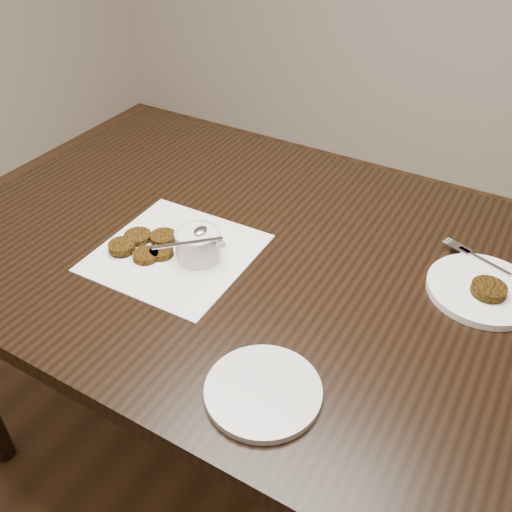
% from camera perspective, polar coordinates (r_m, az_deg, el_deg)
% --- Properties ---
extents(floor, '(4.00, 4.00, 0.00)m').
position_cam_1_polar(floor, '(1.72, -2.58, -22.07)').
color(floor, '#54341C').
rests_on(floor, ground).
extents(table, '(1.50, 0.97, 0.75)m').
position_cam_1_polar(table, '(1.47, 1.24, -11.46)').
color(table, black).
rests_on(table, floor).
extents(napkin, '(0.33, 0.33, 0.00)m').
position_cam_1_polar(napkin, '(1.22, -8.23, 0.32)').
color(napkin, white).
rests_on(napkin, table).
extents(sauce_ramekin, '(0.16, 0.16, 0.13)m').
position_cam_1_polar(sauce_ramekin, '(1.16, -6.08, 2.53)').
color(sauce_ramekin, silver).
rests_on(sauce_ramekin, napkin).
extents(patty_cluster, '(0.20, 0.20, 0.02)m').
position_cam_1_polar(patty_cluster, '(1.23, -10.95, 0.95)').
color(patty_cluster, '#623C0C').
rests_on(patty_cluster, napkin).
extents(plate_with_patty, '(0.28, 0.28, 0.03)m').
position_cam_1_polar(plate_with_patty, '(1.19, 22.38, -2.92)').
color(plate_with_patty, white).
rests_on(plate_with_patty, table).
extents(plate_empty, '(0.20, 0.20, 0.01)m').
position_cam_1_polar(plate_empty, '(0.93, 0.74, -13.76)').
color(plate_empty, silver).
rests_on(plate_empty, table).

